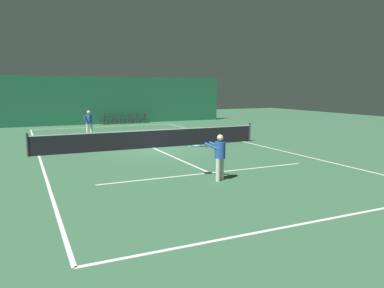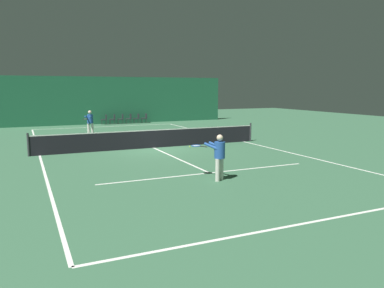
{
  "view_description": "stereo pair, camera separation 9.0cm",
  "coord_description": "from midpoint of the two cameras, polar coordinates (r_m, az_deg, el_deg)",
  "views": [
    {
      "loc": [
        -6.2,
        -18.26,
        3.07
      ],
      "look_at": [
        -0.08,
        -5.03,
        0.89
      ],
      "focal_mm": 35.0,
      "sensor_mm": 36.0,
      "label": 1
    },
    {
      "loc": [
        -6.12,
        -18.3,
        3.07
      ],
      "look_at": [
        -0.08,
        -5.03,
        0.89
      ],
      "focal_mm": 35.0,
      "sensor_mm": 36.0,
      "label": 2
    }
  ],
  "objects": [
    {
      "name": "ground_plane",
      "position": [
        19.54,
        -5.76,
        -0.58
      ],
      "size": [
        60.0,
        60.0,
        0.0
      ],
      "primitive_type": "plane",
      "color": "#386647"
    },
    {
      "name": "backdrop_curtain",
      "position": [
        33.2,
        -13.84,
        6.45
      ],
      "size": [
        23.0,
        0.12,
        4.05
      ],
      "color": "#1E5B3D",
      "rests_on": "ground"
    },
    {
      "name": "court_line_baseline_far",
      "position": [
        30.96,
        -12.87,
        2.61
      ],
      "size": [
        11.0,
        0.1,
        0.0
      ],
      "color": "white",
      "rests_on": "ground"
    },
    {
      "name": "court_line_baseline_near",
      "position": [
        9.39,
        18.77,
        -11.06
      ],
      "size": [
        11.0,
        0.1,
        0.0
      ],
      "color": "white",
      "rests_on": "ground"
    },
    {
      "name": "court_line_service_far",
      "position": [
        25.63,
        -10.37,
        1.49
      ],
      "size": [
        8.25,
        0.1,
        0.0
      ],
      "color": "white",
      "rests_on": "ground"
    },
    {
      "name": "court_line_service_near",
      "position": [
        13.73,
        2.88,
        -4.42
      ],
      "size": [
        8.25,
        0.1,
        0.0
      ],
      "color": "white",
      "rests_on": "ground"
    },
    {
      "name": "court_line_sideline_left",
      "position": [
        18.55,
        -22.07,
        -1.65
      ],
      "size": [
        0.1,
        23.8,
        0.0
      ],
      "color": "white",
      "rests_on": "ground"
    },
    {
      "name": "court_line_sideline_right",
      "position": [
        21.9,
        7.99,
        0.37
      ],
      "size": [
        0.1,
        23.8,
        0.0
      ],
      "color": "white",
      "rests_on": "ground"
    },
    {
      "name": "court_line_centre",
      "position": [
        19.54,
        -5.76,
        -0.58
      ],
      "size": [
        0.1,
        12.8,
        0.0
      ],
      "color": "white",
      "rests_on": "ground"
    },
    {
      "name": "tennis_net",
      "position": [
        19.46,
        -5.79,
        0.9
      ],
      "size": [
        12.0,
        0.1,
        1.07
      ],
      "color": "black",
      "rests_on": "ground"
    },
    {
      "name": "player_near",
      "position": [
        12.5,
        4.25,
        -1.49
      ],
      "size": [
        0.95,
        1.3,
        1.56
      ],
      "rotation": [
        0.0,
        0.0,
        2.1
      ],
      "color": "beige",
      "rests_on": "ground"
    },
    {
      "name": "player_far",
      "position": [
        25.24,
        -15.19,
        3.4
      ],
      "size": [
        0.91,
        1.35,
        1.64
      ],
      "rotation": [
        0.0,
        0.0,
        -2.03
      ],
      "color": "beige",
      "rests_on": "ground"
    },
    {
      "name": "courtside_chair_0",
      "position": [
        32.8,
        -13.08,
        3.77
      ],
      "size": [
        0.44,
        0.44,
        0.84
      ],
      "rotation": [
        0.0,
        0.0,
        -1.57
      ],
      "color": "#2D2D2D",
      "rests_on": "ground"
    },
    {
      "name": "courtside_chair_1",
      "position": [
        32.94,
        -11.86,
        3.83
      ],
      "size": [
        0.44,
        0.44,
        0.84
      ],
      "rotation": [
        0.0,
        0.0,
        -1.57
      ],
      "color": "#2D2D2D",
      "rests_on": "ground"
    },
    {
      "name": "courtside_chair_2",
      "position": [
        33.11,
        -10.66,
        3.88
      ],
      "size": [
        0.44,
        0.44,
        0.84
      ],
      "rotation": [
        0.0,
        0.0,
        -1.57
      ],
      "color": "#2D2D2D",
      "rests_on": "ground"
    },
    {
      "name": "courtside_chair_3",
      "position": [
        33.28,
        -9.46,
        3.94
      ],
      "size": [
        0.44,
        0.44,
        0.84
      ],
      "rotation": [
        0.0,
        0.0,
        -1.57
      ],
      "color": "#2D2D2D",
      "rests_on": "ground"
    },
    {
      "name": "courtside_chair_4",
      "position": [
        33.47,
        -8.29,
        3.99
      ],
      "size": [
        0.44,
        0.44,
        0.84
      ],
      "rotation": [
        0.0,
        0.0,
        -1.57
      ],
      "color": "#2D2D2D",
      "rests_on": "ground"
    },
    {
      "name": "courtside_chair_5",
      "position": [
        33.68,
        -7.12,
        4.04
      ],
      "size": [
        0.44,
        0.44,
        0.84
      ],
      "rotation": [
        0.0,
        0.0,
        -1.57
      ],
      "color": "#2D2D2D",
      "rests_on": "ground"
    },
    {
      "name": "tennis_ball",
      "position": [
        19.62,
        -0.21,
        -0.4
      ],
      "size": [
        0.07,
        0.07,
        0.07
      ],
      "color": "#D1DB33",
      "rests_on": "ground"
    }
  ]
}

